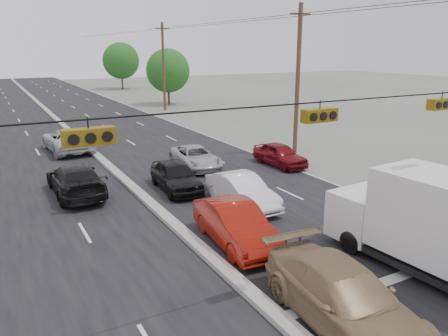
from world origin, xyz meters
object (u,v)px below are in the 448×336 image
Objects in this scene: red_sedan at (236,225)px; oncoming_near at (76,180)px; box_truck at (432,224)px; queue_car_a at (176,176)px; tree_right_mid at (168,71)px; oncoming_far at (68,140)px; utility_pole_right_b at (298,80)px; tan_sedan at (344,298)px; queue_car_b at (242,191)px; utility_pole_right_c at (164,66)px; tree_right_far at (121,61)px; queue_car_e at (280,155)px; queue_car_c at (195,157)px.

red_sedan is 0.87× the size of oncoming_near.
box_truck reaches higher than queue_car_a.
oncoming_far is (-16.40, -21.76, -3.53)m from tree_right_mid.
red_sedan is at bearing -135.76° from utility_pole_right_b.
box_truck is 4.60m from tan_sedan.
queue_car_b is (1.73, -3.75, -0.01)m from queue_car_a.
utility_pole_right_c is 1.40× the size of tree_right_mid.
tree_right_far is 71.51m from box_truck.
queue_car_e is at bearing 178.35° from oncoming_near.
box_truck is (-9.16, -45.71, -2.60)m from tree_right_mid.
tree_right_mid is 39.27m from queue_car_b.
queue_car_a is 12.39m from oncoming_far.
utility_pole_right_b is at bearing 145.67° from oncoming_far.
red_sedan is at bearing 95.10° from tan_sedan.
utility_pole_right_b is 25.00m from utility_pole_right_c.
queue_car_e is at bearing 40.66° from queue_car_b.
box_truck is 25.04m from oncoming_far.
utility_pole_right_b is 17.39m from box_truck.
oncoming_near reaches higher than queue_car_b.
tree_right_far is 1.46× the size of tan_sedan.
tree_right_mid is at bearing 76.33° from queue_car_c.
utility_pole_right_c is 5.64m from tree_right_mid.
queue_car_c is at bearing -107.18° from utility_pole_right_c.
box_truck is 12.67m from queue_car_a.
red_sedan is (-11.10, -10.81, -4.32)m from utility_pole_right_b.
oncoming_far reaches higher than queue_car_c.
oncoming_far is (-2.80, 19.05, 0.02)m from red_sedan.
tree_right_mid is 36.76m from oncoming_near.
queue_car_a is at bearing 92.59° from tan_sedan.
oncoming_far reaches higher than red_sedan.
queue_car_e is (-2.91, -27.25, -4.40)m from utility_pole_right_c.
red_sedan is at bearing -135.92° from queue_car_e.
utility_pole_right_c is at bearing 74.14° from queue_car_b.
utility_pole_right_c is 22.19m from oncoming_far.
queue_car_c is 0.81× the size of oncoming_far.
utility_pole_right_b reaches higher than red_sedan.
utility_pole_right_c is 1.71× the size of oncoming_far.
queue_car_b is at bearing -101.15° from tree_right_far.
box_truck reaches higher than queue_car_c.
box_truck is 6.68m from red_sedan.
red_sedan reaches higher than queue_car_b.
queue_car_b is at bearing 139.42° from oncoming_near.
tan_sedan is (-13.60, -46.49, -3.53)m from tree_right_mid.
oncoming_near is (-17.76, -32.00, -3.54)m from tree_right_mid.
queue_car_e is (-5.41, -32.25, -3.63)m from tree_right_mid.
queue_car_c is (3.32, 10.64, -0.13)m from red_sedan.
oncoming_far is (-13.90, 8.24, -4.30)m from utility_pole_right_b.
queue_car_c is 5.29m from queue_car_e.
red_sedan is at bearing -90.61° from queue_car_a.
queue_car_e is 12.35m from oncoming_near.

